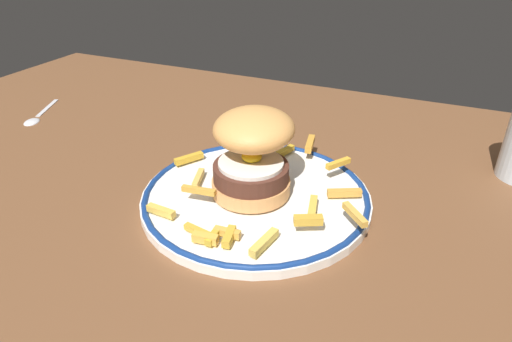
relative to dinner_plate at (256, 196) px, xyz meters
The scene contains 5 objects.
ground_plane 5.82cm from the dinner_plate, 127.96° to the right, with size 146.76×104.45×4.00cm, color brown.
dinner_plate is the anchor object (origin of this frame).
burger 6.14cm from the dinner_plate, 142.21° to the left, with size 11.18×12.52×10.70cm.
fries_pile 3.05cm from the dinner_plate, 49.49° to the right, with size 28.96×28.31×2.30cm.
spoon 49.62cm from the dinner_plate, 169.98° to the left, with size 6.94×12.85×0.90cm.
Camera 1 is at (23.01, -40.61, 32.24)cm, focal length 31.14 mm.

